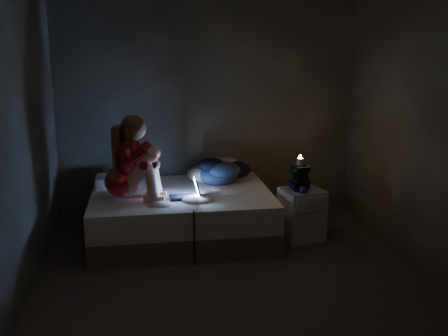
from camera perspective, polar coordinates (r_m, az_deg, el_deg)
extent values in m
cube|color=#292524|center=(4.83, 1.28, -12.24)|extent=(3.60, 3.80, 0.02)
cube|color=#2E2F2A|center=(6.28, -1.75, 6.39)|extent=(3.60, 0.02, 2.60)
cube|color=#2E2F2A|center=(2.61, 8.85, -4.49)|extent=(3.60, 0.02, 2.60)
cube|color=#2E2F2A|center=(4.47, -22.14, 2.31)|extent=(0.02, 3.80, 2.60)
cube|color=#2E2F2A|center=(5.06, 22.03, 3.56)|extent=(0.02, 3.80, 2.60)
cube|color=silver|center=(5.90, -11.84, -1.42)|extent=(0.44, 0.31, 0.13)
cube|color=silver|center=(5.69, 8.58, -5.09)|extent=(0.49, 0.46, 0.56)
cylinder|color=beige|center=(5.56, 8.43, 0.74)|extent=(0.07, 0.07, 0.08)
cube|color=black|center=(5.52, 8.25, -2.56)|extent=(0.08, 0.14, 0.01)
sphere|color=#393096|center=(5.45, 8.41, -2.41)|extent=(0.08, 0.08, 0.08)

